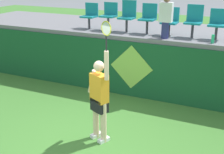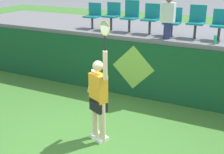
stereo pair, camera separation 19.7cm
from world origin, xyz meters
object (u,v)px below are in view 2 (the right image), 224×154
stadium_chair_6 (220,23)px  spectator_0 (168,16)px  tennis_player (99,97)px  stadium_chair_4 (173,20)px  stadium_chair_3 (151,17)px  stadium_chair_1 (112,14)px  stadium_chair_2 (131,15)px  water_bottle (215,40)px  stadium_chair_5 (197,20)px  stadium_chair_0 (93,14)px

stadium_chair_6 → spectator_0: (-1.27, -0.46, 0.15)m
stadium_chair_6 → spectator_0: size_ratio=0.69×
tennis_player → stadium_chair_4: 3.51m
stadium_chair_3 → stadium_chair_6: size_ratio=1.07×
tennis_player → stadium_chair_1: (-1.34, 3.27, 1.20)m
stadium_chair_3 → spectator_0: size_ratio=0.74×
stadium_chair_2 → stadium_chair_6: (2.54, -0.01, -0.05)m
water_bottle → stadium_chair_5: 0.90m
stadium_chair_0 → stadium_chair_1: size_ratio=0.94×
stadium_chair_4 → stadium_chair_6: (1.27, -0.00, 0.02)m
spectator_0 → stadium_chair_4: bearing=90.0°
stadium_chair_4 → stadium_chair_6: bearing=-0.0°
stadium_chair_2 → stadium_chair_5: size_ratio=1.04×
stadium_chair_1 → stadium_chair_3: 1.24m
tennis_player → stadium_chair_6: tennis_player is taller
stadium_chair_3 → stadium_chair_4: (0.64, -0.00, -0.05)m
stadium_chair_6 → stadium_chair_0: bearing=180.0°
stadium_chair_2 → stadium_chair_4: stadium_chair_2 is taller
stadium_chair_2 → stadium_chair_3: stadium_chair_2 is taller
stadium_chair_5 → stadium_chair_0: bearing=-179.9°
tennis_player → spectator_0: size_ratio=2.28×
stadium_chair_6 → stadium_chair_5: bearing=179.4°
stadium_chair_1 → stadium_chair_6: bearing=0.0°
stadium_chair_0 → spectator_0: spectator_0 is taller
stadium_chair_4 → stadium_chair_6: stadium_chair_6 is taller
stadium_chair_2 → spectator_0: bearing=-20.4°
water_bottle → stadium_chair_5: size_ratio=0.26×
stadium_chair_3 → stadium_chair_1: bearing=-179.8°
tennis_player → spectator_0: 3.15m
tennis_player → stadium_chair_5: bearing=70.0°
water_bottle → stadium_chair_3: (-1.89, 0.55, 0.36)m
tennis_player → stadium_chair_3: (-0.10, 3.28, 1.20)m
water_bottle → stadium_chair_4: stadium_chair_4 is taller
stadium_chair_1 → stadium_chair_2: bearing=1.1°
water_bottle → stadium_chair_0: size_ratio=0.29×
stadium_chair_5 → spectator_0: bearing=-144.0°
stadium_chair_0 → stadium_chair_2: 1.27m
water_bottle → stadium_chair_1: (-3.13, 0.54, 0.36)m
stadium_chair_0 → stadium_chair_4: 2.54m
stadium_chair_4 → spectator_0: 0.49m
stadium_chair_5 → spectator_0: (-0.65, -0.47, 0.11)m
stadium_chair_3 → stadium_chair_6: (1.91, -0.00, -0.03)m
stadium_chair_4 → stadium_chair_2: bearing=179.6°
stadium_chair_4 → stadium_chair_5: size_ratio=0.89×
stadium_chair_3 → stadium_chair_0: bearing=-179.9°
stadium_chair_1 → stadium_chair_6: size_ratio=1.04×
stadium_chair_0 → stadium_chair_4: (2.54, 0.00, -0.01)m
stadium_chair_5 → stadium_chair_6: (0.62, -0.01, -0.04)m
stadium_chair_1 → stadium_chair_5: 2.53m
stadium_chair_2 → stadium_chair_6: size_ratio=1.15×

